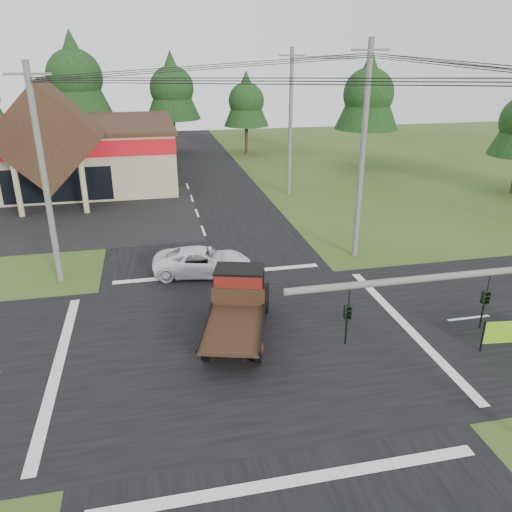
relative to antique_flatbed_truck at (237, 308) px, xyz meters
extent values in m
plane|color=#354619|center=(0.13, -0.75, -1.26)|extent=(120.00, 120.00, 0.00)
cube|color=black|center=(0.13, -0.75, -1.25)|extent=(12.00, 120.00, 0.02)
cube|color=black|center=(0.13, -0.75, -1.25)|extent=(120.00, 12.00, 0.02)
cube|color=#331B15|center=(-9.87, 20.75, 4.04)|extent=(7.78, 4.00, 7.78)
cylinder|color=tan|center=(-12.07, 19.05, 0.74)|extent=(0.40, 0.40, 4.00)
cylinder|color=tan|center=(-7.67, 19.05, 0.74)|extent=(0.40, 0.40, 4.00)
cube|color=black|center=(-9.87, 21.73, 0.24)|extent=(8.00, 0.08, 2.60)
cylinder|color=#595651|center=(3.63, -8.25, 4.74)|extent=(8.00, 0.16, 0.16)
imported|color=black|center=(4.63, -8.25, 3.74)|extent=(0.16, 0.20, 1.00)
imported|color=black|center=(1.13, -8.25, 3.74)|extent=(0.16, 0.20, 1.00)
cylinder|color=#595651|center=(-7.87, 7.25, 3.99)|extent=(0.30, 0.30, 10.50)
cube|color=#595651|center=(-7.87, 7.25, 8.64)|extent=(2.00, 0.12, 0.12)
cylinder|color=#595651|center=(8.13, 7.25, 4.49)|extent=(0.30, 0.30, 11.50)
cube|color=#595651|center=(8.13, 7.25, 9.64)|extent=(2.00, 0.12, 0.12)
cylinder|color=#595651|center=(8.13, 21.25, 4.34)|extent=(0.30, 0.30, 11.20)
cube|color=#595651|center=(8.13, 21.25, 9.34)|extent=(2.00, 0.12, 0.12)
cylinder|color=#332316|center=(-9.87, 40.25, 1.01)|extent=(0.36, 0.36, 4.55)
cone|color=black|center=(-9.87, 40.25, 7.58)|extent=(7.28, 7.28, 8.58)
sphere|color=black|center=(-9.87, 40.25, 7.19)|extent=(5.72, 5.72, 5.72)
cylinder|color=#332316|center=(0.13, 41.25, 0.66)|extent=(0.36, 0.36, 3.85)
cone|color=black|center=(0.13, 41.25, 6.22)|extent=(6.16, 6.16, 7.26)
sphere|color=black|center=(0.13, 41.25, 5.89)|extent=(4.84, 4.84, 4.84)
cylinder|color=#332316|center=(8.13, 39.25, 0.31)|extent=(0.36, 0.36, 3.15)
cone|color=black|center=(8.13, 39.25, 4.86)|extent=(5.04, 5.04, 5.94)
sphere|color=black|center=(8.13, 39.25, 4.59)|extent=(3.96, 3.96, 3.96)
cylinder|color=#332316|center=(18.13, 29.25, 0.66)|extent=(0.36, 0.36, 3.85)
cone|color=black|center=(18.13, 29.25, 6.22)|extent=(6.16, 6.16, 7.26)
sphere|color=black|center=(18.13, 29.25, 5.89)|extent=(4.84, 4.84, 4.84)
imported|color=white|center=(-0.66, 6.45, -0.56)|extent=(5.38, 3.17, 1.40)
camera|label=1|loc=(-2.97, -17.49, 9.47)|focal=35.00mm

